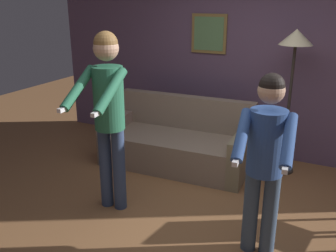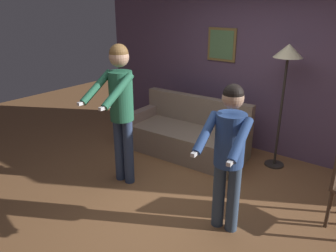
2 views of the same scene
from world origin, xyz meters
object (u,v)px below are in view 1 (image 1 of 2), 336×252
object	(u,v)px
person_standing_right	(265,153)
person_standing_left	(108,105)
couch	(177,145)
torchiere_lamp	(295,51)

from	to	relation	value
person_standing_right	person_standing_left	bearing A→B (deg)	178.00
couch	torchiere_lamp	world-z (taller)	torchiere_lamp
torchiere_lamp	person_standing_right	world-z (taller)	torchiere_lamp
torchiere_lamp	person_standing_right	size ratio (longest dim) A/B	1.12
torchiere_lamp	person_standing_right	xyz separation A→B (m)	(0.11, -1.76, -0.59)
person_standing_left	person_standing_right	bearing A→B (deg)	-2.00
couch	torchiere_lamp	size ratio (longest dim) A/B	1.09
person_standing_right	couch	bearing A→B (deg)	136.51
couch	torchiere_lamp	bearing A→B (deg)	17.98
torchiere_lamp	person_standing_left	distance (m)	2.28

